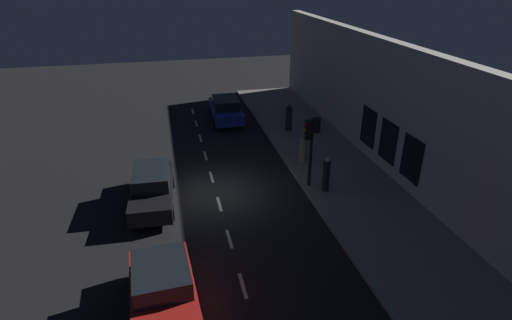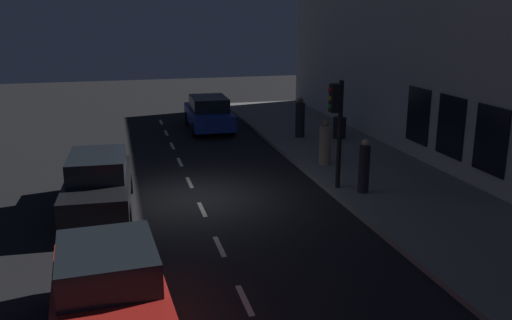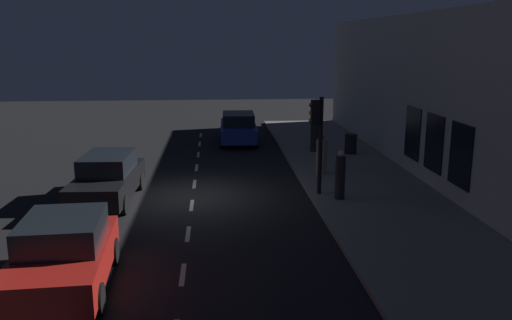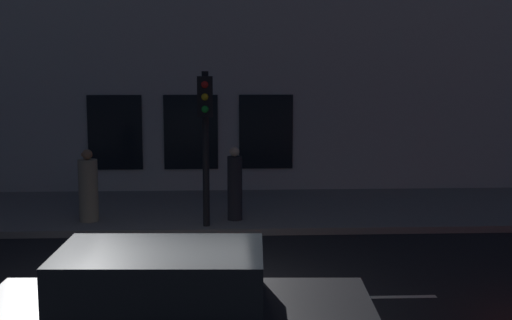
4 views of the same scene
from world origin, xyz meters
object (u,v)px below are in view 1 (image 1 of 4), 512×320
Objects in this scene: parked_car_2 at (152,187)px; pedestrian_0 at (289,119)px; pedestrian_2 at (326,175)px; parked_car_1 at (226,109)px; parked_car_0 at (163,290)px; pedestrian_1 at (303,148)px; trash_bin at (316,125)px; traffic_light at (309,141)px.

pedestrian_0 is at bearing -138.17° from parked_car_2.
parked_car_2 is 2.76× the size of pedestrian_2.
parked_car_1 is 10.98m from parked_car_2.
parked_car_0 is 2.48× the size of pedestrian_1.
parked_car_0 is 15.39m from pedestrian_0.
pedestrian_0 is (3.45, -3.12, 0.13)m from parked_car_1.
parked_car_0 and parked_car_2 have the same top height.
pedestrian_1 reaches higher than parked_car_0.
trash_bin is at bearing 79.19° from pedestrian_2.
trash_bin is (9.85, 6.10, -0.19)m from parked_car_2.
parked_car_0 is 6.42m from parked_car_2.
pedestrian_2 is (0.68, -0.62, -1.50)m from traffic_light.
pedestrian_2 is at bearing -107.33° from trash_bin.
pedestrian_0 reaches higher than parked_car_1.
trash_bin is at bearing 65.77° from traffic_light.
parked_car_1 is 8.02m from pedestrian_1.
parked_car_1 is 2.78× the size of pedestrian_1.
parked_car_0 reaches higher than trash_bin.
parked_car_1 reaches higher than trash_bin.
pedestrian_1 is at bearing -119.85° from trash_bin.
traffic_light reaches higher than trash_bin.
pedestrian_0 is at bearing 92.01° from pedestrian_2.
parked_car_2 is at bearing -179.83° from pedestrian_2.
parked_car_1 is 11.09m from pedestrian_2.
parked_car_1 is (4.54, 16.27, 0.00)m from parked_car_0.
parked_car_2 is at bearing -13.05° from pedestrian_0.
pedestrian_0 is at bearing 71.32° from pedestrian_1.
traffic_light is 3.11m from pedestrian_1.
parked_car_2 is (-4.83, -9.86, -0.00)m from parked_car_1.
pedestrian_0 reaches higher than pedestrian_2.
pedestrian_1 is 1.80× the size of trash_bin.
trash_bin is (1.57, -0.64, -0.33)m from pedestrian_0.
parked_car_1 is 6.28m from trash_bin.
pedestrian_2 is at bearing -42.54° from traffic_light.
pedestrian_2 reaches higher than trash_bin.
pedestrian_0 is 1.03× the size of pedestrian_2.
pedestrian_1 is at bearing 74.71° from traffic_light.
parked_car_2 is 10.68m from pedestrian_0.
parked_car_1 is at bearing 99.82° from pedestrian_1.
parked_car_1 is (-2.17, 10.09, -1.62)m from traffic_light.
parked_car_0 is at bearing -127.38° from trash_bin.
parked_car_0 and parked_car_1 have the same top height.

